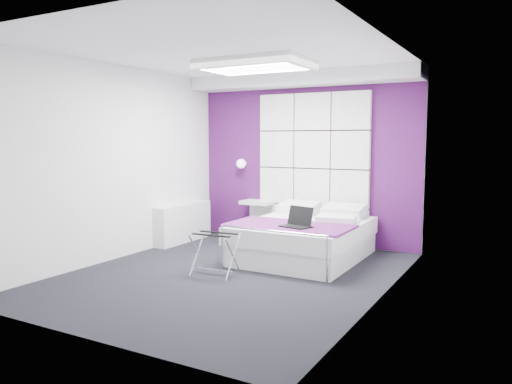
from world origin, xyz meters
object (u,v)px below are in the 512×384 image
Objects in this scene: radiator at (183,223)px; laptop at (297,222)px; nightstand at (258,202)px; bed at (304,238)px; wall_lamp at (242,164)px; luggage_rack at (215,254)px.

radiator is 3.33× the size of laptop.
nightstand is (0.95, 0.72, 0.31)m from radiator.
bed reaches higher than radiator.
radiator is at bearing 177.79° from laptop.
radiator is 2.12m from bed.
laptop reaches higher than bed.
bed is (2.12, -0.11, -0.02)m from radiator.
wall_lamp reaches higher than laptop.
wall_lamp is at bearing 152.82° from laptop.
radiator is (-0.64, -0.76, -0.92)m from wall_lamp.
radiator is at bearing 177.15° from bed.
wall_lamp is 1.95m from bed.
laptop reaches higher than nightstand.
bed is 5.22× the size of laptop.
laptop is (1.31, -1.37, -0.02)m from nightstand.
luggage_rack is (0.88, -2.13, -0.97)m from wall_lamp.
laptop is at bearing -15.97° from radiator.
wall_lamp is 0.30× the size of luggage_rack.
luggage_rack is (-0.60, -1.27, -0.03)m from bed.
radiator is at bearing 133.89° from luggage_rack.
wall_lamp is 1.35m from radiator.
nightstand is at bearing 147.55° from laptop.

